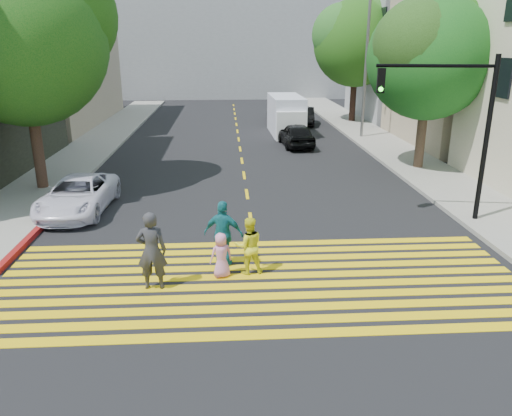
{
  "coord_description": "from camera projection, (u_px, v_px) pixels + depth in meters",
  "views": [
    {
      "loc": [
        -0.81,
        -10.21,
        5.8
      ],
      "look_at": [
        0.0,
        3.0,
        1.4
      ],
      "focal_mm": 35.0,
      "sensor_mm": 36.0,
      "label": 1
    }
  ],
  "objects": [
    {
      "name": "white_van",
      "position": [
        286.0,
        116.0,
        32.84
      ],
      "size": [
        2.08,
        5.29,
        2.48
      ],
      "rotation": [
        0.0,
        0.0,
        0.02
      ],
      "color": "silver",
      "rests_on": "ground"
    },
    {
      "name": "building_right_grey",
      "position": [
        425.0,
        53.0,
        39.25
      ],
      "size": [
        10.0,
        10.0,
        10.0
      ],
      "primitive_type": "cube",
      "color": "gray",
      "rests_on": "ground"
    },
    {
      "name": "dark_car_near",
      "position": [
        296.0,
        135.0,
        29.04
      ],
      "size": [
        1.89,
        4.16,
        1.39
      ],
      "primitive_type": "imported",
      "rotation": [
        0.0,
        0.0,
        3.21
      ],
      "color": "black",
      "rests_on": "ground"
    },
    {
      "name": "backdrop_block",
      "position": [
        231.0,
        41.0,
        55.12
      ],
      "size": [
        30.0,
        8.0,
        12.0
      ],
      "primitive_type": "cube",
      "color": "gray",
      "rests_on": "ground"
    },
    {
      "name": "white_sedan",
      "position": [
        78.0,
        195.0,
        17.78
      ],
      "size": [
        2.27,
        4.61,
        1.26
      ],
      "primitive_type": "imported",
      "rotation": [
        0.0,
        0.0,
        -0.04
      ],
      "color": "white",
      "rests_on": "ground"
    },
    {
      "name": "pedestrian_child",
      "position": [
        221.0,
        255.0,
        12.82
      ],
      "size": [
        0.68,
        0.56,
        1.2
      ],
      "primitive_type": "imported",
      "rotation": [
        0.0,
        0.0,
        3.49
      ],
      "color": "pink",
      "rests_on": "ground"
    },
    {
      "name": "pedestrian_extra",
      "position": [
        223.0,
        234.0,
        13.38
      ],
      "size": [
        1.16,
        0.72,
        1.84
      ],
      "primitive_type": "imported",
      "rotation": [
        0.0,
        0.0,
        2.88
      ],
      "color": "#197280",
      "rests_on": "ground"
    },
    {
      "name": "lane_line",
      "position": [
        238.0,
        135.0,
        32.86
      ],
      "size": [
        0.12,
        34.4,
        0.01
      ],
      "color": "yellow",
      "rests_on": "ground"
    },
    {
      "name": "traffic_signal",
      "position": [
        457.0,
        117.0,
        15.88
      ],
      "size": [
        3.71,
        0.78,
        5.48
      ],
      "rotation": [
        0.0,
        0.0,
        -0.16
      ],
      "color": "black",
      "rests_on": "ground"
    },
    {
      "name": "tree_right_near",
      "position": [
        431.0,
        51.0,
        22.28
      ],
      "size": [
        7.32,
        7.32,
        8.05
      ],
      "rotation": [
        0.0,
        0.0,
        0.43
      ],
      "color": "black",
      "rests_on": "ground"
    },
    {
      "name": "curb_red",
      "position": [
        47.0,
        221.0,
        16.81
      ],
      "size": [
        0.2,
        8.0,
        0.16
      ],
      "primitive_type": "cube",
      "color": "maroon",
      "rests_on": "ground"
    },
    {
      "name": "ground",
      "position": [
        264.0,
        306.0,
        11.55
      ],
      "size": [
        120.0,
        120.0,
        0.0
      ],
      "primitive_type": "plane",
      "color": "black"
    },
    {
      "name": "sidewalk_left",
      "position": [
        105.0,
        137.0,
        31.87
      ],
      "size": [
        3.0,
        40.0,
        0.15
      ],
      "primitive_type": "cube",
      "color": "gray",
      "rests_on": "ground"
    },
    {
      "name": "tree_left",
      "position": [
        24.0,
        32.0,
        18.73
      ],
      "size": [
        8.28,
        8.24,
        9.17
      ],
      "rotation": [
        0.0,
        0.0,
        0.38
      ],
      "color": "black",
      "rests_on": "ground"
    },
    {
      "name": "silver_car",
      "position": [
        279.0,
        113.0,
        38.9
      ],
      "size": [
        1.69,
        4.15,
        1.2
      ],
      "primitive_type": "imported",
      "rotation": [
        0.0,
        0.0,
        3.14
      ],
      "color": "#96989C",
      "rests_on": "ground"
    },
    {
      "name": "crosswalk",
      "position": [
        260.0,
        281.0,
        12.75
      ],
      "size": [
        13.4,
        5.3,
        0.01
      ],
      "color": "yellow",
      "rests_on": "ground"
    },
    {
      "name": "pedestrian_woman",
      "position": [
        249.0,
        246.0,
        12.98
      ],
      "size": [
        0.82,
        0.68,
        1.55
      ],
      "primitive_type": "imported",
      "rotation": [
        0.0,
        0.0,
        3.27
      ],
      "color": "yellow",
      "rests_on": "ground"
    },
    {
      "name": "building_left_tan",
      "position": [
        11.0,
        54.0,
        35.57
      ],
      "size": [
        12.0,
        16.0,
        10.0
      ],
      "primitive_type": "cube",
      "color": "tan",
      "rests_on": "ground"
    },
    {
      "name": "pedestrian_man",
      "position": [
        152.0,
        251.0,
        12.09
      ],
      "size": [
        0.73,
        0.49,
        2.0
      ],
      "primitive_type": "imported",
      "rotation": [
        0.0,
        0.0,
        3.15
      ],
      "color": "#303034",
      "rests_on": "ground"
    },
    {
      "name": "dark_car_parked",
      "position": [
        305.0,
        116.0,
        36.88
      ],
      "size": [
        1.79,
        3.91,
        1.24
      ],
      "primitive_type": "imported",
      "rotation": [
        0.0,
        0.0,
        -0.13
      ],
      "color": "black",
      "rests_on": "ground"
    },
    {
      "name": "sidewalk_right",
      "position": [
        403.0,
        157.0,
        26.22
      ],
      "size": [
        3.0,
        60.0,
        0.15
      ],
      "primitive_type": "cube",
      "color": "gray",
      "rests_on": "ground"
    },
    {
      "name": "building_right_tan",
      "position": [
        498.0,
        57.0,
        28.83
      ],
      "size": [
        10.0,
        10.0,
        10.0
      ],
      "primitive_type": "cube",
      "color": "tan",
      "rests_on": "ground"
    },
    {
      "name": "street_lamp",
      "position": [
        364.0,
        47.0,
        29.95
      ],
      "size": [
        2.18,
        0.31,
        9.62
      ],
      "rotation": [
        0.0,
        0.0,
        -0.05
      ],
      "color": "slate",
      "rests_on": "ground"
    },
    {
      "name": "tree_right_far",
      "position": [
        358.0,
        38.0,
        36.15
      ],
      "size": [
        7.33,
        6.84,
        9.01
      ],
      "rotation": [
        0.0,
        0.0,
        -0.11
      ],
      "color": "black",
      "rests_on": "ground"
    }
  ]
}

